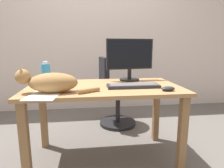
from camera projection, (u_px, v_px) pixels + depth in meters
ground_plane at (105, 158)px, 1.82m from camera, size 8.00×8.00×0.00m
back_wall at (95, 30)px, 3.09m from camera, size 6.00×0.04×2.60m
desk at (104, 97)px, 1.71m from camera, size 1.32×0.72×0.70m
office_chair at (114, 97)px, 2.53m from camera, size 0.48×0.48×0.91m
monitor at (130, 58)px, 1.92m from camera, size 0.48×0.20×0.42m
keyboard at (133, 86)px, 1.63m from camera, size 0.44×0.15×0.03m
cat at (50, 82)px, 1.43m from camera, size 0.61×0.19×0.20m
computer_mouse at (168, 89)px, 1.50m from camera, size 0.11×0.06×0.04m
paper_sheet at (44, 95)px, 1.37m from camera, size 0.25×0.32×0.00m
water_bottle at (46, 73)px, 1.81m from camera, size 0.08×0.08×0.20m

